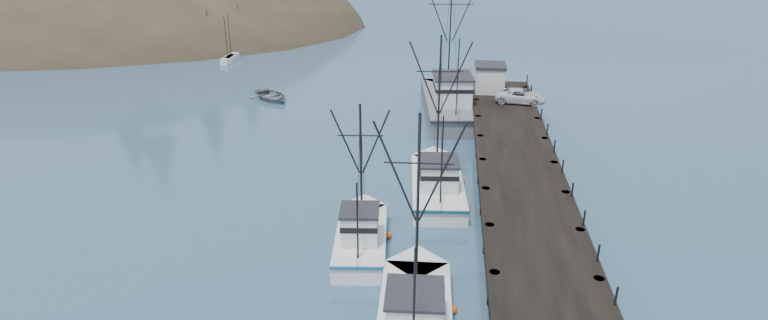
# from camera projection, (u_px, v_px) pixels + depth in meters

# --- Properties ---
(ground) EXTENTS (400.00, 400.00, 0.00)m
(ground) POSITION_uv_depth(u_px,v_px,m) (275.00, 301.00, 31.67)
(ground) COLOR #32546F
(ground) RESTS_ON ground
(pier) EXTENTS (6.00, 44.00, 2.00)m
(pier) POSITION_uv_depth(u_px,v_px,m) (518.00, 164.00, 44.23)
(pier) COLOR black
(pier) RESTS_ON ground
(headland) EXTENTS (134.80, 78.00, 51.00)m
(headland) POSITION_uv_depth(u_px,v_px,m) (5.00, 44.00, 112.98)
(headland) COLOR #382D1E
(headland) RESTS_ON ground
(moored_sailboats) EXTENTS (23.36, 17.86, 6.35)m
(moored_sailboats) POSITION_uv_depth(u_px,v_px,m) (178.00, 49.00, 86.24)
(moored_sailboats) COLOR white
(moored_sailboats) RESTS_ON ground
(trawler_near) EXTENTS (3.97, 11.07, 11.25)m
(trawler_near) POSITION_uv_depth(u_px,v_px,m) (415.00, 315.00, 29.25)
(trawler_near) COLOR white
(trawler_near) RESTS_ON ground
(trawler_mid) EXTENTS (3.72, 9.10, 9.29)m
(trawler_mid) POSITION_uv_depth(u_px,v_px,m) (361.00, 236.00, 36.34)
(trawler_mid) COLOR white
(trawler_mid) RESTS_ON ground
(trawler_far) EXTENTS (4.43, 11.46, 11.66)m
(trawler_far) POSITION_uv_depth(u_px,v_px,m) (437.00, 183.00, 43.31)
(trawler_far) COLOR white
(trawler_far) RESTS_ON ground
(work_vessel) EXTENTS (6.54, 16.80, 13.83)m
(work_vessel) POSITION_uv_depth(u_px,v_px,m) (449.00, 102.00, 59.96)
(work_vessel) COLOR slate
(work_vessel) RESTS_ON ground
(pier_shed) EXTENTS (3.00, 3.20, 2.80)m
(pier_shed) POSITION_uv_depth(u_px,v_px,m) (490.00, 78.00, 60.16)
(pier_shed) COLOR silver
(pier_shed) RESTS_ON pier
(pickup_truck) EXTENTS (5.04, 2.80, 1.33)m
(pickup_truck) POSITION_uv_depth(u_px,v_px,m) (520.00, 96.00, 56.87)
(pickup_truck) COLOR silver
(pickup_truck) RESTS_ON pier
(motorboat) EXTENTS (6.37, 6.43, 1.09)m
(motorboat) POSITION_uv_depth(u_px,v_px,m) (272.00, 99.00, 64.84)
(motorboat) COLOR slate
(motorboat) RESTS_ON ground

